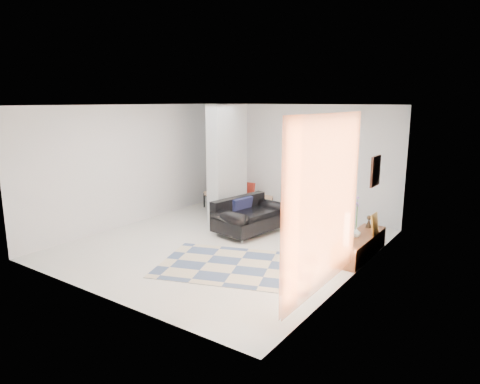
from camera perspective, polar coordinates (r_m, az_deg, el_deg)
The scene contains 17 objects.
floor at distance 8.87m, azimuth -2.04°, elevation -6.91°, with size 6.00×6.00×0.00m, color white.
ceiling at distance 8.39m, azimuth -2.19°, elevation 11.48°, with size 6.00×6.00×0.00m, color white.
wall_back at distance 11.04m, azimuth 7.28°, elevation 4.25°, with size 6.00×6.00×0.00m, color silver.
wall_front at distance 6.43m, azimuth -18.34°, elevation -1.92°, with size 6.00×6.00×0.00m, color silver.
wall_left at distance 10.38m, azimuth -14.38°, elevation 3.47°, with size 6.00×6.00×0.00m, color silver.
wall_right at distance 7.24m, azimuth 15.59°, elevation -0.21°, with size 6.00×6.00×0.00m, color silver.
partition_column at distance 10.44m, azimuth -1.69°, elevation 3.89°, with size 0.35×1.20×2.80m, color #AAB0B2.
hallway_door at distance 12.16m, azimuth -1.68°, elevation 3.25°, with size 0.85×0.06×2.04m, color silver.
curtain at distance 6.21m, azimuth 11.39°, elevation -1.54°, with size 2.55×2.55×0.00m, color orange.
wall_art at distance 8.05m, azimuth 17.62°, elevation 2.68°, with size 0.04×0.45×0.55m, color black.
media_console at distance 8.46m, azimuth 15.70°, elevation -6.88°, with size 0.45×1.72×0.80m.
loveseat at distance 9.56m, azimuth 1.16°, elevation -3.29°, with size 1.20×1.76×0.76m.
daybed at distance 11.50m, azimuth -0.37°, elevation -0.33°, with size 1.85×0.89×0.77m.
area_rug at distance 7.73m, azimuth -0.45°, elevation -9.81°, with size 2.73×1.82×0.01m, color #C5B697.
cylinder_lamp at distance 7.69m, azimuth 14.04°, elevation -4.86°, with size 0.11×0.11×0.59m, color white.
bronze_figurine at distance 8.93m, azimuth 16.80°, elevation -3.81°, with size 0.12×0.12×0.24m, color black, non-canonical shape.
vase at distance 8.27m, azimuth 15.19°, elevation -5.18°, with size 0.18×0.18×0.19m, color white.
Camera 1 is at (5.03, -6.71, 2.89)m, focal length 32.00 mm.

